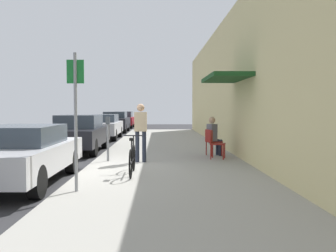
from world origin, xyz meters
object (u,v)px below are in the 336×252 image
object	(u,v)px
seated_patron_1	(214,135)
pedestrian_standing	(141,128)
parking_meter	(108,135)
cafe_chair_0	(215,143)
parked_car_3	(115,122)
bicycle_0	(132,159)
parked_car_0	(21,153)
parked_car_1	(79,133)
street_sign	(76,111)
parked_car_2	(103,126)
parked_car_4	(123,119)
cafe_chair_1	(212,141)

from	to	relation	value
seated_patron_1	pedestrian_standing	world-z (taller)	pedestrian_standing
parking_meter	seated_patron_1	world-z (taller)	parking_meter
cafe_chair_0	pedestrian_standing	world-z (taller)	pedestrian_standing
parked_car_3	bicycle_0	world-z (taller)	parked_car_3
pedestrian_standing	parked_car_0	bearing A→B (deg)	-135.49
parked_car_1	street_sign	xyz separation A→B (m)	(1.50, -7.28, 0.90)
parking_meter	parked_car_3	bearing A→B (deg)	95.79
parked_car_3	seated_patron_1	xyz separation A→B (m)	(4.88, -14.12, 0.06)
parked_car_2	street_sign	world-z (taller)	street_sign
parked_car_4	cafe_chair_1	xyz separation A→B (m)	(4.82, -20.13, -0.11)
parked_car_4	cafe_chair_0	size ratio (longest dim) A/B	5.06
parked_car_3	pedestrian_standing	world-z (taller)	pedestrian_standing
parked_car_2	parked_car_4	size ratio (longest dim) A/B	1.00
parked_car_2	pedestrian_standing	size ratio (longest dim) A/B	2.59
parked_car_2	parked_car_4	bearing A→B (deg)	90.00
parked_car_4	seated_patron_1	world-z (taller)	parked_car_4
parked_car_1	cafe_chair_1	size ratio (longest dim) A/B	5.06
street_sign	cafe_chair_0	size ratio (longest dim) A/B	2.99
parked_car_4	parked_car_1	bearing A→B (deg)	-90.00
parked_car_2	seated_patron_1	world-z (taller)	seated_patron_1
cafe_chair_0	seated_patron_1	bearing A→B (deg)	85.62
parked_car_0	parking_meter	world-z (taller)	parking_meter
cafe_chair_1	parked_car_4	bearing A→B (deg)	103.47
parking_meter	cafe_chair_0	distance (m)	3.31
parked_car_2	seated_patron_1	xyz separation A→B (m)	(4.88, -8.21, 0.10)
street_sign	seated_patron_1	world-z (taller)	street_sign
parked_car_3	street_sign	distance (m)	19.39
parked_car_0	pedestrian_standing	distance (m)	3.58
parked_car_2	cafe_chair_1	world-z (taller)	parked_car_2
pedestrian_standing	street_sign	bearing A→B (deg)	-105.33
parked_car_2	cafe_chair_1	xyz separation A→B (m)	(4.82, -8.23, -0.09)
parking_meter	seated_patron_1	xyz separation A→B (m)	(3.33, 1.17, -0.07)
cafe_chair_0	seated_patron_1	world-z (taller)	seated_patron_1
parked_car_4	cafe_chair_1	size ratio (longest dim) A/B	5.06
parked_car_0	seated_patron_1	size ratio (longest dim) A/B	3.41
parked_car_2	cafe_chair_0	xyz separation A→B (m)	(4.82, -8.97, -0.09)
parking_meter	cafe_chair_0	size ratio (longest dim) A/B	1.52
parked_car_1	parked_car_4	size ratio (longest dim) A/B	1.00
parking_meter	pedestrian_standing	xyz separation A→B (m)	(0.99, -0.24, 0.23)
seated_patron_1	parking_meter	bearing A→B (deg)	-160.61
cafe_chair_1	pedestrian_standing	world-z (taller)	pedestrian_standing
parked_car_4	parked_car_3	bearing A→B (deg)	-90.00
parking_meter	bicycle_0	bearing A→B (deg)	-68.87
street_sign	cafe_chair_1	bearing A→B (deg)	57.29
parked_car_0	pedestrian_standing	xyz separation A→B (m)	(2.54, 2.49, 0.43)
cafe_chair_0	seated_patron_1	distance (m)	0.78
parked_car_1	parked_car_2	bearing A→B (deg)	90.00
parked_car_0	parking_meter	distance (m)	3.15
parking_meter	cafe_chair_1	world-z (taller)	parking_meter
parking_meter	pedestrian_standing	bearing A→B (deg)	-13.76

